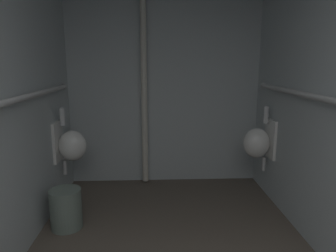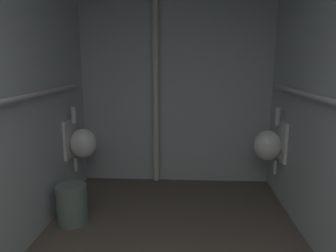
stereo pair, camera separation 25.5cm
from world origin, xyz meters
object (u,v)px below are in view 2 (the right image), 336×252
Objects in this scene: urinal_right_mid at (269,144)px; waste_bin at (72,204)px; standpipe_back_wall at (156,82)px; urinal_left_mid at (81,142)px.

waste_bin is at bearing -162.95° from urinal_right_mid.
urinal_right_mid is at bearing -20.49° from standpipe_back_wall.
standpipe_back_wall reaches higher than urinal_left_mid.
standpipe_back_wall is at bearing 56.95° from waste_bin.
standpipe_back_wall is at bearing 32.50° from urinal_left_mid.
urinal_right_mid is 0.30× the size of standpipe_back_wall.
urinal_right_mid is 2.16m from waste_bin.
urinal_left_mid and urinal_right_mid have the same top height.
waste_bin is (-2.02, -0.62, -0.46)m from urinal_right_mid.
urinal_left_mid is at bearing 97.82° from waste_bin.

